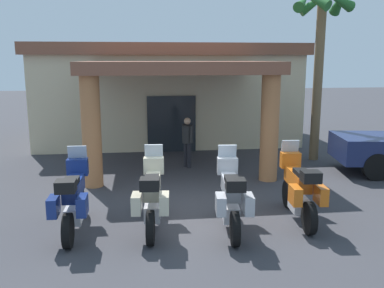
{
  "coord_description": "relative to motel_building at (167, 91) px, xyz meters",
  "views": [
    {
      "loc": [
        -1.32,
        -8.95,
        3.43
      ],
      "look_at": [
        0.16,
        2.0,
        1.2
      ],
      "focal_mm": 39.4,
      "sensor_mm": 36.0,
      "label": 1
    }
  ],
  "objects": [
    {
      "name": "ground_plane",
      "position": [
        -0.03,
        -9.1,
        -2.07
      ],
      "size": [
        80.0,
        80.0,
        0.0
      ],
      "primitive_type": "plane",
      "color": "#38383D"
    },
    {
      "name": "motel_building",
      "position": [
        0.0,
        0.0,
        0.0
      ],
      "size": [
        10.78,
        10.32,
        4.03
      ],
      "rotation": [
        0.0,
        0.0,
        -0.01
      ],
      "color": "beige",
      "rests_on": "ground_plane"
    },
    {
      "name": "motorcycle_blue",
      "position": [
        -2.63,
        -9.79,
        -1.38
      ],
      "size": [
        0.71,
        2.21,
        1.61
      ],
      "rotation": [
        0.0,
        0.0,
        1.56
      ],
      "color": "black",
      "rests_on": "ground_plane"
    },
    {
      "name": "motorcycle_cream",
      "position": [
        -1.06,
        -9.86,
        -1.38
      ],
      "size": [
        0.74,
        2.21,
        1.61
      ],
      "rotation": [
        0.0,
        0.0,
        1.47
      ],
      "color": "black",
      "rests_on": "ground_plane"
    },
    {
      "name": "motorcycle_silver",
      "position": [
        0.52,
        -10.12,
        -1.38
      ],
      "size": [
        0.76,
        2.21,
        1.61
      ],
      "rotation": [
        0.0,
        0.0,
        1.46
      ],
      "color": "black",
      "rests_on": "ground_plane"
    },
    {
      "name": "motorcycle_orange",
      "position": [
        2.09,
        -9.79,
        -1.38
      ],
      "size": [
        0.74,
        2.21,
        1.61
      ],
      "rotation": [
        0.0,
        0.0,
        1.48
      ],
      "color": "black",
      "rests_on": "ground_plane"
    },
    {
      "name": "pedestrian",
      "position": [
        0.27,
        -4.95,
        -1.15
      ],
      "size": [
        0.32,
        0.48,
        1.61
      ],
      "rotation": [
        0.0,
        0.0,
        0.49
      ],
      "color": "black",
      "rests_on": "ground_plane"
    },
    {
      "name": "palm_tree_near_portico",
      "position": [
        4.75,
        -4.45,
        2.21
      ],
      "size": [
        1.94,
        2.0,
        5.91
      ],
      "color": "brown",
      "rests_on": "ground_plane"
    }
  ]
}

